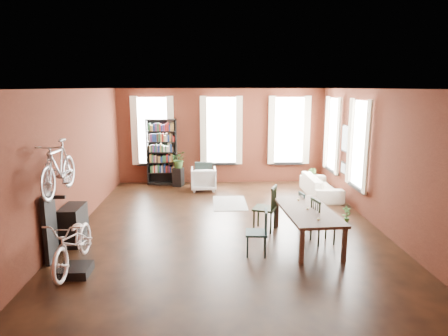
{
  "coord_description": "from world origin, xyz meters",
  "views": [
    {
      "loc": [
        -0.42,
        -8.99,
        3.23
      ],
      "look_at": [
        -0.05,
        0.6,
        1.29
      ],
      "focal_mm": 32.0,
      "sensor_mm": 36.0,
      "label": 1
    }
  ],
  "objects_px": {
    "dining_table": "(307,226)",
    "dining_chair_c": "(323,221)",
    "dining_chair_a": "(256,233)",
    "white_armchair": "(204,178)",
    "bicycle_floor": "(72,219)",
    "bike_trainer": "(75,270)",
    "plant_stand": "(178,177)",
    "console_table": "(73,225)",
    "dining_chair_d": "(308,210)",
    "dining_chair_b": "(265,208)",
    "cream_sofa": "(321,183)",
    "bookshelf": "(162,152)"
  },
  "relations": [
    {
      "from": "white_armchair",
      "to": "console_table",
      "type": "bearing_deg",
      "value": 56.65
    },
    {
      "from": "white_armchair",
      "to": "console_table",
      "type": "distance_m",
      "value": 5.08
    },
    {
      "from": "dining_table",
      "to": "bicycle_floor",
      "type": "bearing_deg",
      "value": -166.73
    },
    {
      "from": "dining_chair_b",
      "to": "plant_stand",
      "type": "bearing_deg",
      "value": -130.1
    },
    {
      "from": "dining_chair_c",
      "to": "console_table",
      "type": "relative_size",
      "value": 1.19
    },
    {
      "from": "console_table",
      "to": "bicycle_floor",
      "type": "height_order",
      "value": "bicycle_floor"
    },
    {
      "from": "plant_stand",
      "to": "dining_chair_c",
      "type": "bearing_deg",
      "value": -56.06
    },
    {
      "from": "dining_chair_d",
      "to": "dining_chair_c",
      "type": "bearing_deg",
      "value": 175.16
    },
    {
      "from": "bookshelf",
      "to": "plant_stand",
      "type": "height_order",
      "value": "bookshelf"
    },
    {
      "from": "dining_chair_a",
      "to": "white_armchair",
      "type": "xyz_separation_m",
      "value": [
        -1.09,
        5.07,
        -0.05
      ]
    },
    {
      "from": "bookshelf",
      "to": "cream_sofa",
      "type": "bearing_deg",
      "value": -18.95
    },
    {
      "from": "dining_chair_a",
      "to": "white_armchair",
      "type": "bearing_deg",
      "value": -161.95
    },
    {
      "from": "dining_chair_b",
      "to": "white_armchair",
      "type": "xyz_separation_m",
      "value": [
        -1.44,
        3.7,
        -0.12
      ]
    },
    {
      "from": "dining_chair_a",
      "to": "bookshelf",
      "type": "relative_size",
      "value": 0.41
    },
    {
      "from": "bookshelf",
      "to": "dining_chair_a",
      "type": "bearing_deg",
      "value": -67.29
    },
    {
      "from": "cream_sofa",
      "to": "dining_chair_c",
      "type": "bearing_deg",
      "value": 165.04
    },
    {
      "from": "dining_chair_d",
      "to": "console_table",
      "type": "distance_m",
      "value": 5.23
    },
    {
      "from": "bookshelf",
      "to": "bike_trainer",
      "type": "height_order",
      "value": "bookshelf"
    },
    {
      "from": "dining_table",
      "to": "dining_chair_c",
      "type": "bearing_deg",
      "value": -3.79
    },
    {
      "from": "bicycle_floor",
      "to": "bike_trainer",
      "type": "bearing_deg",
      "value": 130.81
    },
    {
      "from": "cream_sofa",
      "to": "bike_trainer",
      "type": "distance_m",
      "value": 7.61
    },
    {
      "from": "dining_chair_c",
      "to": "bike_trainer",
      "type": "relative_size",
      "value": 1.79
    },
    {
      "from": "dining_chair_c",
      "to": "console_table",
      "type": "bearing_deg",
      "value": 76.02
    },
    {
      "from": "dining_chair_b",
      "to": "plant_stand",
      "type": "relative_size",
      "value": 1.71
    },
    {
      "from": "dining_chair_a",
      "to": "white_armchair",
      "type": "relative_size",
      "value": 1.13
    },
    {
      "from": "dining_chair_a",
      "to": "dining_chair_c",
      "type": "xyz_separation_m",
      "value": [
        1.47,
        0.57,
        0.02
      ]
    },
    {
      "from": "white_armchair",
      "to": "console_table",
      "type": "xyz_separation_m",
      "value": [
        -2.68,
        -4.31,
        -0.0
      ]
    },
    {
      "from": "dining_table",
      "to": "bike_trainer",
      "type": "relative_size",
      "value": 4.02
    },
    {
      "from": "dining_chair_a",
      "to": "plant_stand",
      "type": "distance_m",
      "value": 5.96
    },
    {
      "from": "cream_sofa",
      "to": "plant_stand",
      "type": "bearing_deg",
      "value": 72.61
    },
    {
      "from": "dining_chair_b",
      "to": "console_table",
      "type": "xyz_separation_m",
      "value": [
        -4.12,
        -0.61,
        -0.12
      ]
    },
    {
      "from": "plant_stand",
      "to": "dining_chair_b",
      "type": "bearing_deg",
      "value": -61.83
    },
    {
      "from": "dining_chair_d",
      "to": "console_table",
      "type": "xyz_separation_m",
      "value": [
        -5.17,
        -0.81,
        -0.01
      ]
    },
    {
      "from": "dining_chair_a",
      "to": "bicycle_floor",
      "type": "relative_size",
      "value": 0.52
    },
    {
      "from": "dining_chair_d",
      "to": "bicycle_floor",
      "type": "height_order",
      "value": "bicycle_floor"
    },
    {
      "from": "dining_chair_a",
      "to": "dining_chair_c",
      "type": "height_order",
      "value": "dining_chair_c"
    },
    {
      "from": "dining_table",
      "to": "dining_chair_c",
      "type": "height_order",
      "value": "dining_chair_c"
    },
    {
      "from": "plant_stand",
      "to": "console_table",
      "type": "bearing_deg",
      "value": -110.62
    },
    {
      "from": "bookshelf",
      "to": "bicycle_floor",
      "type": "distance_m",
      "value": 6.77
    },
    {
      "from": "dining_table",
      "to": "dining_chair_b",
      "type": "bearing_deg",
      "value": 130.93
    },
    {
      "from": "dining_chair_b",
      "to": "console_table",
      "type": "height_order",
      "value": "dining_chair_b"
    },
    {
      "from": "cream_sofa",
      "to": "plant_stand",
      "type": "distance_m",
      "value": 4.61
    },
    {
      "from": "dining_chair_a",
      "to": "bike_trainer",
      "type": "relative_size",
      "value": 1.7
    },
    {
      "from": "dining_chair_d",
      "to": "bookshelf",
      "type": "xyz_separation_m",
      "value": [
        -3.89,
        4.39,
        0.69
      ]
    },
    {
      "from": "bookshelf",
      "to": "bicycle_floor",
      "type": "height_order",
      "value": "bookshelf"
    },
    {
      "from": "dining_table",
      "to": "bike_trainer",
      "type": "height_order",
      "value": "dining_table"
    },
    {
      "from": "dining_chair_c",
      "to": "dining_chair_a",
      "type": "bearing_deg",
      "value": 99.13
    },
    {
      "from": "dining_chair_c",
      "to": "console_table",
      "type": "distance_m",
      "value": 5.25
    },
    {
      "from": "dining_table",
      "to": "dining_chair_b",
      "type": "height_order",
      "value": "dining_chair_b"
    },
    {
      "from": "cream_sofa",
      "to": "bicycle_floor",
      "type": "relative_size",
      "value": 1.18
    }
  ]
}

